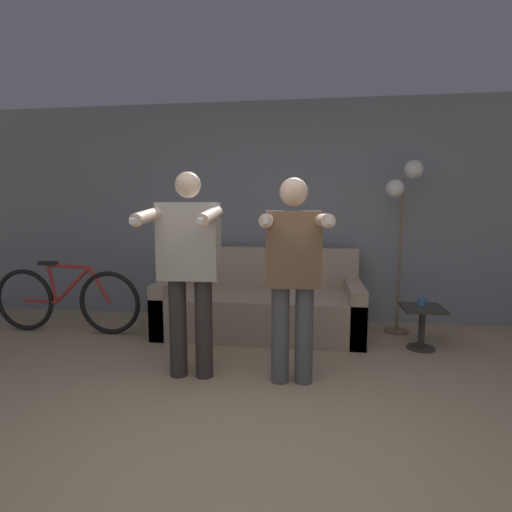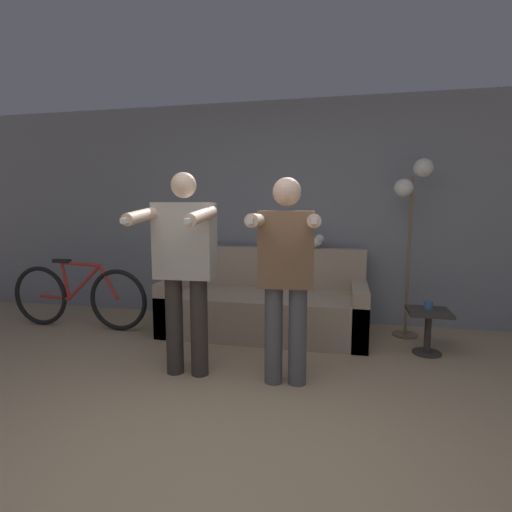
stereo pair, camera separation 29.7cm
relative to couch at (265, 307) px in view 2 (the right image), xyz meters
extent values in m
plane|color=tan|center=(0.22, -2.29, -0.28)|extent=(16.00, 16.00, 0.00)
cube|color=gray|center=(0.22, 0.58, 1.02)|extent=(10.00, 0.05, 2.60)
cube|color=tan|center=(0.00, -0.05, -0.06)|extent=(2.16, 0.94, 0.44)
cube|color=tan|center=(0.00, 0.35, 0.39)|extent=(2.16, 0.14, 0.46)
cube|color=tan|center=(-1.00, -0.05, 0.01)|extent=(0.16, 0.94, 0.58)
cube|color=tan|center=(1.00, -0.05, 0.01)|extent=(0.16, 0.94, 0.58)
cylinder|color=#38332D|center=(-0.52, -1.23, 0.12)|extent=(0.14, 0.14, 0.80)
cylinder|color=#38332D|center=(-0.30, -1.22, 0.12)|extent=(0.14, 0.14, 0.80)
cube|color=#B7B2A8|center=(-0.41, -1.23, 0.82)|extent=(0.48, 0.24, 0.60)
sphere|color=beige|center=(-0.41, -1.23, 1.26)|extent=(0.20, 0.20, 0.20)
cylinder|color=beige|center=(-0.63, -1.48, 1.03)|extent=(0.11, 0.51, 0.14)
cube|color=white|center=(-0.62, -1.73, 1.00)|extent=(0.04, 0.12, 0.05)
cylinder|color=beige|center=(-0.18, -1.47, 1.03)|extent=(0.11, 0.51, 0.14)
cube|color=white|center=(-0.17, -1.72, 1.00)|extent=(0.04, 0.12, 0.05)
cylinder|color=#56565B|center=(0.31, -1.24, 0.10)|extent=(0.14, 0.14, 0.77)
cylinder|color=#56565B|center=(0.50, -1.22, 0.10)|extent=(0.14, 0.14, 0.77)
cube|color=brown|center=(0.40, -1.23, 0.77)|extent=(0.43, 0.25, 0.58)
sphere|color=beige|center=(0.40, -1.23, 1.20)|extent=(0.21, 0.21, 0.21)
cylinder|color=beige|center=(0.23, -1.49, 1.00)|extent=(0.13, 0.51, 0.10)
cube|color=white|center=(0.25, -1.74, 1.01)|extent=(0.05, 0.12, 0.04)
cylinder|color=beige|center=(0.62, -1.46, 1.00)|extent=(0.13, 0.51, 0.10)
cube|color=white|center=(0.64, -1.71, 1.01)|extent=(0.05, 0.12, 0.04)
ellipsoid|color=silver|center=(0.40, 0.35, 0.68)|extent=(0.37, 0.12, 0.13)
sphere|color=silver|center=(0.56, 0.35, 0.73)|extent=(0.10, 0.10, 0.10)
ellipsoid|color=silver|center=(0.20, 0.37, 0.64)|extent=(0.21, 0.04, 0.04)
cone|color=silver|center=(0.54, 0.33, 0.77)|extent=(0.03, 0.03, 0.03)
cone|color=silver|center=(0.54, 0.37, 0.77)|extent=(0.03, 0.03, 0.03)
cylinder|color=#756047|center=(1.49, 0.19, -0.27)|extent=(0.26, 0.26, 0.02)
cylinder|color=#756047|center=(1.49, 0.19, 0.56)|extent=(0.03, 0.03, 1.68)
sphere|color=white|center=(1.59, 0.19, 1.48)|extent=(0.19, 0.19, 0.19)
sphere|color=white|center=(1.41, 0.19, 1.28)|extent=(0.19, 0.19, 0.19)
cylinder|color=#38332D|center=(1.61, -0.33, -0.27)|extent=(0.26, 0.26, 0.02)
cylinder|color=#38332D|center=(1.61, -0.33, -0.09)|extent=(0.06, 0.06, 0.39)
cube|color=#38332D|center=(1.61, -0.33, 0.12)|extent=(0.37, 0.37, 0.03)
cylinder|color=#3D6693|center=(1.61, -0.29, 0.18)|extent=(0.08, 0.08, 0.08)
torus|color=black|center=(-1.59, -0.31, 0.06)|extent=(0.69, 0.05, 0.69)
torus|color=black|center=(-2.59, -0.31, 0.06)|extent=(0.69, 0.05, 0.69)
cylinder|color=#B72D28|center=(-2.01, -0.31, 0.24)|extent=(0.44, 0.04, 0.42)
cylinder|color=#B72D28|center=(-2.25, -0.31, 0.25)|extent=(0.10, 0.04, 0.42)
cylinder|color=#B72D28|center=(-2.04, -0.31, 0.45)|extent=(0.48, 0.04, 0.05)
cylinder|color=#B72D28|center=(-2.40, -0.31, 0.05)|extent=(0.38, 0.04, 0.05)
cylinder|color=#B72D28|center=(-1.70, -0.31, 0.25)|extent=(0.24, 0.04, 0.40)
cube|color=black|center=(-2.28, -0.31, 0.48)|extent=(0.20, 0.07, 0.04)
camera|label=1|loc=(0.53, -4.24, 1.10)|focal=28.00mm
camera|label=2|loc=(0.82, -4.19, 1.10)|focal=28.00mm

